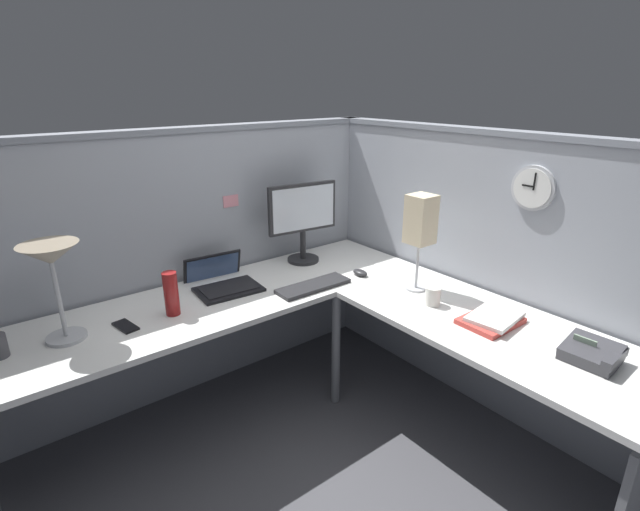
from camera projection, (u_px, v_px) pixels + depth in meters
ground_plane at (332, 426)px, 2.64m from camera, size 6.80×6.80×0.00m
cubicle_wall_back at (192, 264)px, 2.80m from camera, size 2.57×0.12×1.58m
cubicle_wall_right at (481, 272)px, 2.68m from camera, size 0.12×2.37×1.58m
desk at (316, 338)px, 2.31m from camera, size 2.35×2.15×0.73m
monitor at (303, 217)px, 2.93m from camera, size 0.46×0.20×0.50m
laptop at (221, 281)px, 2.66m from camera, size 0.37×0.41×0.22m
keyboard at (313, 286)px, 2.63m from camera, size 0.43×0.15×0.02m
computer_mouse at (360, 273)px, 2.80m from camera, size 0.06×0.10×0.03m
desk_lamp_dome at (51, 262)px, 1.98m from camera, size 0.24×0.24×0.44m
cell_phone at (125, 326)px, 2.20m from camera, size 0.09×0.15×0.01m
thermos_flask at (171, 294)px, 2.29m from camera, size 0.07×0.07×0.22m
office_phone at (593, 354)px, 1.92m from camera, size 0.20×0.21×0.11m
book_stack at (492, 319)px, 2.24m from camera, size 0.30×0.23×0.04m
desk_lamp_paper at (420, 222)px, 2.48m from camera, size 0.13×0.13×0.53m
coffee_mug at (433, 296)px, 2.42m from camera, size 0.08×0.08×0.10m
wall_clock at (534, 188)px, 2.28m from camera, size 0.04×0.22×0.22m
pinned_note_leftmost at (231, 201)px, 2.79m from camera, size 0.10×0.00×0.07m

